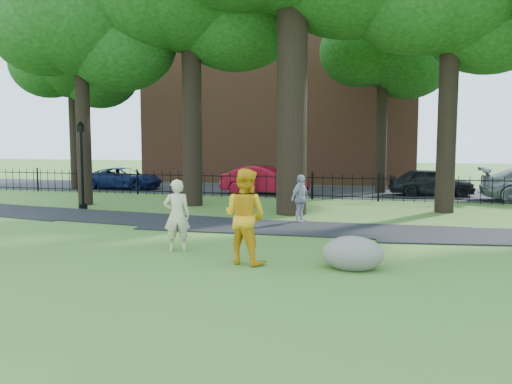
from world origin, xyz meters
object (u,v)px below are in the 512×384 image
(boulder, at_px, (353,251))
(man, at_px, (245,216))
(red_sedan, at_px, (265,180))
(woman, at_px, (177,215))
(lamppost, at_px, (82,166))

(boulder, bearing_deg, man, -176.98)
(red_sedan, bearing_deg, woman, -173.08)
(woman, bearing_deg, lamppost, -66.02)
(boulder, distance_m, red_sedan, 15.30)
(man, relative_size, lamppost, 0.59)
(boulder, relative_size, red_sedan, 0.29)
(lamppost, bearing_deg, woman, -43.39)
(man, distance_m, lamppost, 11.29)
(woman, bearing_deg, boulder, 147.45)
(boulder, relative_size, lamppost, 0.37)
(man, xyz_separation_m, lamppost, (-8.81, 7.03, 0.67))
(boulder, xyz_separation_m, red_sedan, (-5.48, 14.28, 0.35))
(man, xyz_separation_m, boulder, (2.29, 0.12, -0.66))
(boulder, bearing_deg, woman, 171.16)
(boulder, xyz_separation_m, lamppost, (-11.10, 6.91, 1.33))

